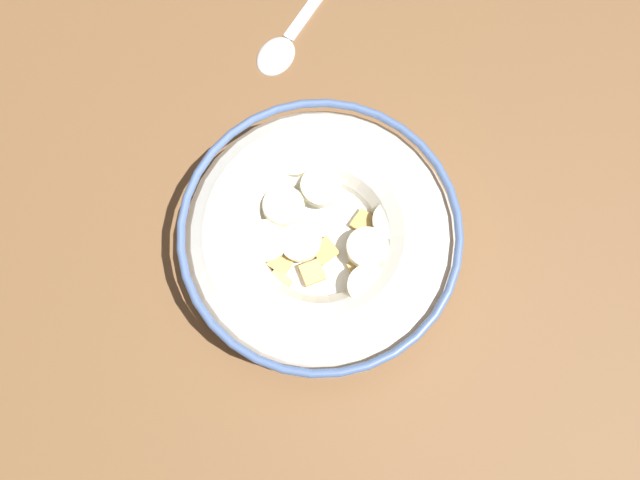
# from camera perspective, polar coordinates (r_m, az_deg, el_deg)

# --- Properties ---
(ground_plane) EXTENTS (0.92, 0.92, 0.02)m
(ground_plane) POSITION_cam_1_polar(r_m,az_deg,el_deg) (0.50, -0.00, -1.06)
(ground_plane) COLOR brown
(cereal_bowl) EXTENTS (0.20, 0.20, 0.06)m
(cereal_bowl) POSITION_cam_1_polar(r_m,az_deg,el_deg) (0.46, -0.01, 0.04)
(cereal_bowl) COLOR silver
(cereal_bowl) RESTS_ON ground_plane
(spoon) EXTENTS (0.11, 0.13, 0.01)m
(spoon) POSITION_cam_1_polar(r_m,az_deg,el_deg) (0.56, -2.56, 18.11)
(spoon) COLOR silver
(spoon) RESTS_ON ground_plane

